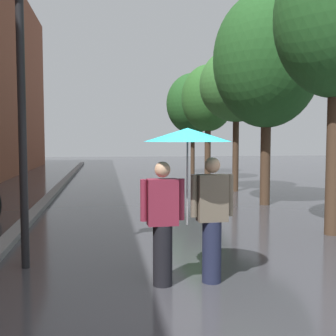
{
  "coord_description": "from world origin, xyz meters",
  "views": [
    {
      "loc": [
        -1.38,
        -4.87,
        1.95
      ],
      "look_at": [
        -0.12,
        3.51,
        1.35
      ],
      "focal_mm": 44.42,
      "sensor_mm": 36.0,
      "label": 1
    }
  ],
  "objects_px": {
    "street_tree_1": "(267,60)",
    "street_tree_2": "(236,85)",
    "street_tree_4": "(193,104)",
    "street_tree_3": "(208,99)",
    "street_lamp_post": "(22,100)",
    "couple_under_umbrella": "(188,179)"
  },
  "relations": [
    {
      "from": "street_tree_4",
      "to": "couple_under_umbrella",
      "type": "relative_size",
      "value": 2.64
    },
    {
      "from": "street_tree_1",
      "to": "street_tree_4",
      "type": "bearing_deg",
      "value": 89.39
    },
    {
      "from": "street_tree_4",
      "to": "street_tree_3",
      "type": "bearing_deg",
      "value": -90.61
    },
    {
      "from": "street_tree_4",
      "to": "street_tree_1",
      "type": "bearing_deg",
      "value": -90.61
    },
    {
      "from": "street_tree_1",
      "to": "street_lamp_post",
      "type": "bearing_deg",
      "value": -138.4
    },
    {
      "from": "street_tree_2",
      "to": "street_tree_4",
      "type": "xyz_separation_m",
      "value": [
        0.02,
        7.72,
        -0.04
      ]
    },
    {
      "from": "street_tree_1",
      "to": "street_tree_4",
      "type": "relative_size",
      "value": 1.12
    },
    {
      "from": "street_tree_1",
      "to": "street_tree_3",
      "type": "distance_m",
      "value": 7.31
    },
    {
      "from": "street_tree_4",
      "to": "couple_under_umbrella",
      "type": "xyz_separation_m",
      "value": [
        -3.68,
        -17.09,
        -2.43
      ]
    },
    {
      "from": "street_tree_3",
      "to": "street_tree_4",
      "type": "xyz_separation_m",
      "value": [
        0.04,
        3.56,
        0.05
      ]
    },
    {
      "from": "street_tree_1",
      "to": "street_tree_3",
      "type": "height_order",
      "value": "street_tree_1"
    },
    {
      "from": "street_tree_3",
      "to": "street_tree_2",
      "type": "bearing_deg",
      "value": -89.68
    },
    {
      "from": "street_tree_1",
      "to": "street_tree_3",
      "type": "bearing_deg",
      "value": 89.4
    },
    {
      "from": "street_tree_2",
      "to": "couple_under_umbrella",
      "type": "bearing_deg",
      "value": -111.35
    },
    {
      "from": "couple_under_umbrella",
      "to": "street_tree_1",
      "type": "bearing_deg",
      "value": 60.23
    },
    {
      "from": "street_tree_1",
      "to": "street_tree_3",
      "type": "relative_size",
      "value": 1.16
    },
    {
      "from": "street_lamp_post",
      "to": "street_tree_2",
      "type": "bearing_deg",
      "value": 54.48
    },
    {
      "from": "street_tree_3",
      "to": "street_lamp_post",
      "type": "relative_size",
      "value": 1.24
    },
    {
      "from": "street_tree_1",
      "to": "couple_under_umbrella",
      "type": "distance_m",
      "value": 7.71
    },
    {
      "from": "street_tree_3",
      "to": "street_tree_4",
      "type": "height_order",
      "value": "street_tree_4"
    },
    {
      "from": "street_tree_3",
      "to": "street_lamp_post",
      "type": "bearing_deg",
      "value": -115.4
    },
    {
      "from": "street_tree_1",
      "to": "street_tree_2",
      "type": "bearing_deg",
      "value": 88.18
    }
  ]
}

